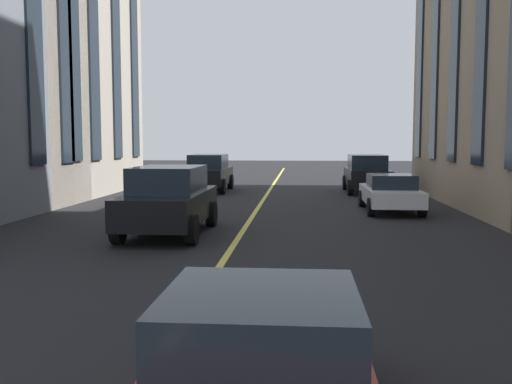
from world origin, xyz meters
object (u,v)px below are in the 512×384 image
(car_black_near, at_px, (208,172))
(car_red_oncoming, at_px, (262,370))
(car_white_trailing, at_px, (390,192))
(car_black_far, at_px, (367,173))
(car_black_parked_a, at_px, (169,200))

(car_black_near, xyz_separation_m, car_red_oncoming, (-24.08, -4.44, -0.27))
(car_white_trailing, bearing_deg, car_black_far, 0.00)
(car_red_oncoming, height_order, car_black_parked_a, car_black_parked_a)
(car_black_parked_a, relative_size, car_black_far, 1.00)
(car_red_oncoming, bearing_deg, car_black_parked_a, 17.23)
(car_red_oncoming, xyz_separation_m, car_black_parked_a, (10.75, 3.33, 0.27))
(car_black_near, bearing_deg, car_black_far, -90.90)
(car_white_trailing, bearing_deg, car_black_parked_a, 129.27)
(car_black_far, xyz_separation_m, car_white_trailing, (-7.58, -0.00, -0.27))
(car_red_oncoming, distance_m, car_white_trailing, 16.75)
(car_black_near, xyz_separation_m, car_black_parked_a, (-13.33, -1.11, 0.00))
(car_black_parked_a, bearing_deg, car_red_oncoming, -162.77)
(car_black_near, height_order, car_black_far, same)
(car_black_far, height_order, car_white_trailing, car_black_far)
(car_black_near, xyz_separation_m, car_black_far, (-0.13, -7.98, 0.00))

